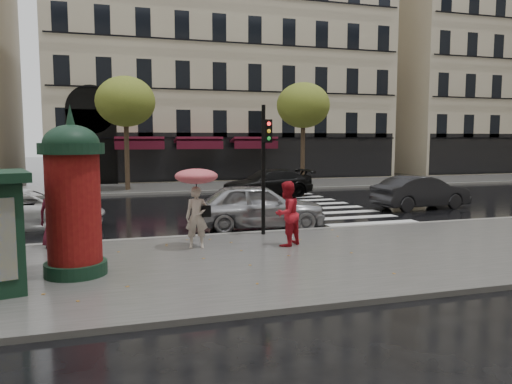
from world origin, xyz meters
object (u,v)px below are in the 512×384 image
object	(u,v)px
morris_column	(73,195)
man_burgundy	(55,214)
car_silver	(257,206)
traffic_light	(265,157)
car_darkgrey	(421,192)
woman_red	(287,214)
woman_umbrella	(197,194)
car_black	(267,183)
car_white	(26,210)

from	to	relation	value
morris_column	man_burgundy	bearing A→B (deg)	102.04
morris_column	car_silver	size ratio (longest dim) A/B	0.80
man_burgundy	traffic_light	size ratio (longest dim) A/B	0.47
car_darkgrey	man_burgundy	bearing A→B (deg)	100.53
woman_red	man_burgundy	size ratio (longest dim) A/B	0.96
woman_red	woman_umbrella	bearing A→B (deg)	-44.77
car_silver	car_black	bearing A→B (deg)	-13.72
man_burgundy	car_black	xyz separation A→B (m)	(9.53, 10.60, -0.33)
woman_red	car_white	world-z (taller)	woman_red
traffic_light	car_white	bearing A→B (deg)	153.78
woman_umbrella	traffic_light	bearing A→B (deg)	27.94
morris_column	traffic_light	distance (m)	6.22
car_black	car_silver	bearing A→B (deg)	-27.93
morris_column	traffic_light	size ratio (longest dim) A/B	0.92
car_silver	car_darkgrey	bearing A→B (deg)	-66.34
woman_red	car_silver	bearing A→B (deg)	-127.27
morris_column	car_black	bearing A→B (deg)	56.85
traffic_light	car_black	size ratio (longest dim) A/B	0.79
car_silver	car_white	xyz separation A→B (m)	(-7.49, 1.86, -0.08)
traffic_light	car_white	distance (m)	8.23
car_silver	car_darkgrey	size ratio (longest dim) A/B	1.04
woman_umbrella	traffic_light	world-z (taller)	traffic_light
woman_red	car_darkgrey	world-z (taller)	woman_red
morris_column	car_white	world-z (taller)	morris_column
man_burgundy	woman_red	bearing A→B (deg)	-175.27
woman_umbrella	woman_red	size ratio (longest dim) A/B	1.24
man_burgundy	car_white	xyz separation A→B (m)	(-1.22, 3.66, -0.35)
traffic_light	morris_column	bearing A→B (deg)	-149.67
woman_red	traffic_light	xyz separation A→B (m)	(-0.08, 1.70, 1.51)
woman_red	morris_column	bearing A→B (deg)	-19.06
morris_column	traffic_light	bearing A→B (deg)	30.33
car_silver	car_darkgrey	xyz separation A→B (m)	(8.33, 2.55, -0.06)
man_burgundy	traffic_light	xyz separation A→B (m)	(5.98, 0.12, 1.47)
man_burgundy	car_darkgrey	xyz separation A→B (m)	(14.60, 4.35, -0.32)
car_white	car_black	bearing A→B (deg)	-58.48
car_silver	car_black	world-z (taller)	car_silver
car_silver	car_black	size ratio (longest dim) A/B	0.92
traffic_light	car_black	xyz separation A→B (m)	(3.54, 10.48, -1.80)
woman_umbrella	car_darkgrey	world-z (taller)	woman_umbrella
car_darkgrey	car_white	xyz separation A→B (m)	(-15.81, -0.69, -0.03)
car_white	car_black	world-z (taller)	car_black
car_darkgrey	car_white	distance (m)	15.83
traffic_light	car_silver	size ratio (longest dim) A/B	0.86
car_white	woman_umbrella	bearing A→B (deg)	-135.78
man_burgundy	car_silver	xyz separation A→B (m)	(6.27, 1.80, -0.27)
traffic_light	car_white	size ratio (longest dim) A/B	0.79
woman_red	car_black	xyz separation A→B (m)	(3.47, 12.19, -0.29)
car_silver	car_black	distance (m)	9.39
morris_column	car_silver	world-z (taller)	morris_column
woman_red	car_black	size ratio (longest dim) A/B	0.36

